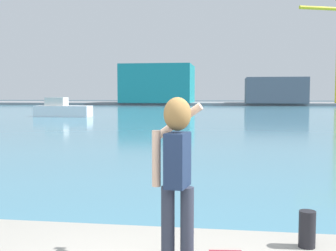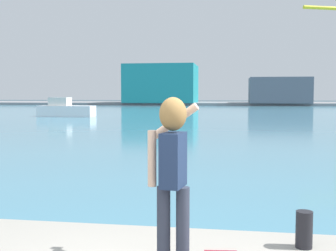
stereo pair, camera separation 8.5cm
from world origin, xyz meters
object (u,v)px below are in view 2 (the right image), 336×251
(boat_moored, at_px, (66,110))
(warehouse_left, at_px, (162,84))
(person_photographer, at_px, (172,163))
(harbor_bollard, at_px, (304,230))
(warehouse_right, at_px, (279,90))

(boat_moored, relative_size, warehouse_left, 0.38)
(person_photographer, height_order, harbor_bollard, person_photographer)
(person_photographer, bearing_deg, warehouse_left, 19.34)
(harbor_bollard, height_order, boat_moored, boat_moored)
(warehouse_left, relative_size, warehouse_right, 1.24)
(warehouse_left, xyz_separation_m, warehouse_right, (24.65, -0.93, -1.46))
(person_photographer, bearing_deg, harbor_bollard, -53.87)
(harbor_bollard, xyz_separation_m, warehouse_left, (-16.40, 85.98, 3.84))
(person_photographer, xyz_separation_m, harbor_bollard, (1.43, 0.72, -0.85))
(harbor_bollard, relative_size, warehouse_right, 0.04)
(harbor_bollard, relative_size, warehouse_left, 0.03)
(harbor_bollard, distance_m, boat_moored, 40.58)
(harbor_bollard, xyz_separation_m, warehouse_right, (8.25, 85.06, 2.38))
(warehouse_left, bearing_deg, harbor_bollard, -79.20)
(harbor_bollard, height_order, warehouse_right, warehouse_right)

